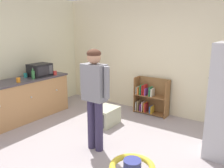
{
  "coord_description": "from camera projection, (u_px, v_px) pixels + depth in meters",
  "views": [
    {
      "loc": [
        2.2,
        -2.67,
        1.99
      ],
      "look_at": [
        -0.13,
        0.67,
        1.0
      ],
      "focal_mm": 37.43,
      "sensor_mm": 36.0,
      "label": 1
    }
  ],
  "objects": [
    {
      "name": "back_wall",
      "position": [
        158.0,
        56.0,
        5.36
      ],
      "size": [
        5.2,
        0.06,
        2.7
      ],
      "primitive_type": "cube",
      "color": "beige",
      "rests_on": "ground"
    },
    {
      "name": "microwave",
      "position": [
        40.0,
        70.0,
        5.35
      ],
      "size": [
        0.37,
        0.48,
        0.28
      ],
      "color": "black",
      "rests_on": "kitchen_counter"
    },
    {
      "name": "left_side_wall",
      "position": [
        30.0,
        55.0,
        5.61
      ],
      "size": [
        0.06,
        2.99,
        2.7
      ],
      "primitive_type": "cube",
      "color": "#EAE8BE",
      "rests_on": "ground"
    },
    {
      "name": "pet_carrier",
      "position": [
        106.0,
        116.0,
        4.89
      ],
      "size": [
        0.42,
        0.55,
        0.36
      ],
      "color": "beige",
      "rests_on": "ground"
    },
    {
      "name": "orange_cup",
      "position": [
        18.0,
        80.0,
        4.74
      ],
      "size": [
        0.08,
        0.08,
        0.09
      ],
      "primitive_type": "cylinder",
      "color": "orange",
      "rests_on": "kitchen_counter"
    },
    {
      "name": "red_cup",
      "position": [
        55.0,
        73.0,
        5.46
      ],
      "size": [
        0.08,
        0.08,
        0.09
      ],
      "primitive_type": "cylinder",
      "color": "red",
      "rests_on": "kitchen_counter"
    },
    {
      "name": "standing_person",
      "position": [
        95.0,
        91.0,
        3.69
      ],
      "size": [
        0.57,
        0.22,
        1.67
      ],
      "color": "#383051",
      "rests_on": "ground"
    },
    {
      "name": "ground_plane",
      "position": [
        95.0,
        152.0,
        3.82
      ],
      "size": [
        12.0,
        12.0,
        0.0
      ],
      "primitive_type": "plane",
      "color": "#A39A9D",
      "rests_on": "ground"
    },
    {
      "name": "kitchen_counter",
      "position": [
        23.0,
        99.0,
        5.11
      ],
      "size": [
        0.65,
        2.14,
        0.9
      ],
      "color": "tan",
      "rests_on": "ground"
    },
    {
      "name": "bookshelf",
      "position": [
        150.0,
        98.0,
        5.48
      ],
      "size": [
        0.8,
        0.28,
        0.85
      ],
      "color": "brown",
      "rests_on": "ground"
    },
    {
      "name": "green_glass_bottle",
      "position": [
        33.0,
        75.0,
        5.02
      ],
      "size": [
        0.07,
        0.07,
        0.25
      ],
      "color": "#33753D",
      "rests_on": "kitchen_counter"
    },
    {
      "name": "teal_cup",
      "position": [
        25.0,
        75.0,
        5.21
      ],
      "size": [
        0.08,
        0.08,
        0.09
      ],
      "primitive_type": "cylinder",
      "color": "teal",
      "rests_on": "kitchen_counter"
    }
  ]
}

